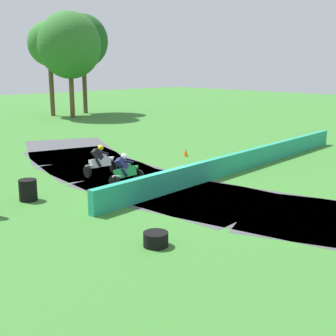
% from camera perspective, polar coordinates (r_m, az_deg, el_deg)
% --- Properties ---
extents(ground_plane, '(120.00, 120.00, 0.00)m').
position_cam_1_polar(ground_plane, '(18.18, 0.57, -2.94)').
color(ground_plane, '#38752D').
extents(track_asphalt, '(10.34, 30.29, 0.01)m').
position_cam_1_polar(track_asphalt, '(19.10, 3.07, -2.15)').
color(track_asphalt, '#47474C').
rests_on(track_asphalt, ground).
extents(safety_barrier, '(18.62, 1.67, 0.90)m').
position_cam_1_polar(safety_barrier, '(22.13, 9.50, 0.97)').
color(safety_barrier, '#239375').
rests_on(safety_barrier, ground).
extents(motorcycle_lead_white, '(1.70, 0.80, 1.43)m').
position_cam_1_polar(motorcycle_lead_white, '(20.92, -8.41, 0.88)').
color(motorcycle_lead_white, black).
rests_on(motorcycle_lead_white, ground).
extents(motorcycle_chase_green, '(1.68, 0.91, 1.42)m').
position_cam_1_polar(motorcycle_chase_green, '(19.01, -5.28, -0.32)').
color(motorcycle_chase_green, black).
rests_on(motorcycle_chase_green, ground).
extents(tire_stack_mid_a, '(0.66, 0.66, 0.80)m').
position_cam_1_polar(tire_stack_mid_a, '(17.66, -17.20, -2.66)').
color(tire_stack_mid_a, black).
rests_on(tire_stack_mid_a, ground).
extents(tire_stack_mid_b, '(0.71, 0.71, 0.40)m').
position_cam_1_polar(tire_stack_mid_b, '(12.82, -1.55, -8.94)').
color(tire_stack_mid_b, black).
rests_on(tire_stack_mid_b, ground).
extents(traffic_cone, '(0.28, 0.28, 0.44)m').
position_cam_1_polar(traffic_cone, '(25.02, 2.23, 1.99)').
color(traffic_cone, orange).
rests_on(traffic_cone, ground).
extents(tree_far_right, '(5.02, 5.02, 9.86)m').
position_cam_1_polar(tree_far_right, '(47.85, -10.67, 15.40)').
color(tree_far_right, brown).
rests_on(tree_far_right, ground).
extents(tree_behind_barrier, '(4.02, 4.02, 8.98)m').
position_cam_1_polar(tree_behind_barrier, '(46.03, -14.73, 14.83)').
color(tree_behind_barrier, brown).
rests_on(tree_behind_barrier, ground).
extents(tree_distant, '(5.77, 5.77, 9.68)m').
position_cam_1_polar(tree_distant, '(43.93, -12.29, 14.84)').
color(tree_distant, brown).
rests_on(tree_distant, ground).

